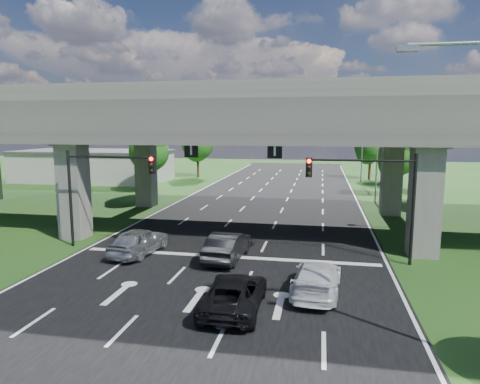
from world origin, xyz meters
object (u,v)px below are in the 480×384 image
(signal_right, at_px, (372,187))
(streetlight_far, at_px, (373,143))
(signal_left, at_px, (102,180))
(car_silver, at_px, (139,241))
(car_white, at_px, (317,278))
(streetlight_beyond, at_px, (359,139))
(car_trailing, at_px, (234,293))
(car_dark, at_px, (227,246))

(signal_right, xyz_separation_m, streetlight_far, (2.27, 20.06, 1.66))
(signal_left, height_order, car_silver, signal_left)
(car_silver, distance_m, car_white, 11.00)
(car_silver, bearing_deg, signal_left, -12.28)
(signal_left, bearing_deg, car_silver, -19.24)
(signal_right, relative_size, streetlight_beyond, 0.60)
(signal_left, distance_m, car_trailing, 12.65)
(signal_right, relative_size, signal_left, 1.00)
(car_silver, height_order, car_white, car_silver)
(streetlight_far, xyz_separation_m, streetlight_beyond, (0.00, 16.00, 0.00))
(signal_left, height_order, streetlight_beyond, streetlight_beyond)
(signal_right, bearing_deg, signal_left, 180.00)
(signal_right, relative_size, car_white, 1.23)
(signal_left, bearing_deg, car_dark, -6.76)
(signal_right, xyz_separation_m, signal_left, (-15.65, 0.00, 0.00))
(car_trailing, bearing_deg, car_dark, -75.62)
(streetlight_far, bearing_deg, car_white, -101.29)
(signal_left, relative_size, car_dark, 1.27)
(signal_left, distance_m, car_dark, 8.70)
(streetlight_beyond, height_order, car_white, streetlight_beyond)
(streetlight_far, relative_size, car_silver, 2.18)
(streetlight_beyond, bearing_deg, streetlight_far, -90.00)
(streetlight_far, bearing_deg, signal_right, -96.47)
(signal_right, height_order, car_dark, signal_right)
(signal_right, distance_m, car_white, 6.67)
(car_dark, height_order, car_white, car_dark)
(signal_left, height_order, car_white, signal_left)
(streetlight_beyond, distance_m, car_trailing, 44.52)
(car_silver, xyz_separation_m, car_white, (10.21, -4.07, -0.08))
(signal_left, xyz_separation_m, car_dark, (7.96, -0.94, -3.38))
(car_trailing, bearing_deg, car_white, -144.37)
(car_white, bearing_deg, signal_left, -16.84)
(streetlight_beyond, bearing_deg, car_silver, -112.36)
(streetlight_beyond, relative_size, car_white, 2.05)
(car_dark, relative_size, car_trailing, 0.98)
(signal_right, height_order, car_trailing, signal_right)
(streetlight_far, xyz_separation_m, car_white, (-5.01, -25.07, -5.11))
(streetlight_far, xyz_separation_m, car_dark, (-9.96, -21.00, -5.04))
(car_dark, height_order, car_trailing, car_dark)
(car_dark, xyz_separation_m, car_white, (4.96, -4.07, -0.07))
(car_white, bearing_deg, car_dark, -35.02)
(signal_right, bearing_deg, streetlight_beyond, 86.39)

